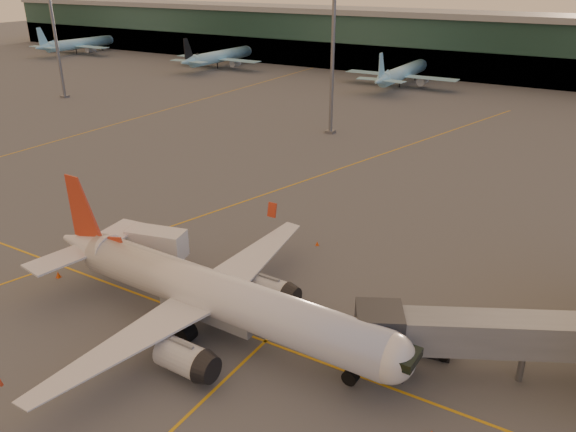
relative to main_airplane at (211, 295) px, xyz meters
The scene contains 12 objects.
ground 5.37m from the main_airplane, 94.45° to the right, with size 600.00×600.00×0.00m, color #4C4F54.
taxi_markings 41.35m from the main_airplane, 100.68° to the left, with size 100.12×173.00×0.01m.
terminal 137.88m from the main_airplane, 90.13° to the left, with size 400.00×20.00×17.60m.
mast_west_far 107.92m from the main_airplane, 147.29° to the left, with size 2.40×2.40×25.60m.
mast_west_near 66.21m from the main_airplane, 108.14° to the left, with size 2.40×2.40×25.60m.
distant_aircraft_row 126.21m from the main_airplane, 115.37° to the left, with size 225.00×34.00×13.00m.
main_airplane is the anchor object (origin of this frame).
jet_bridge 25.89m from the main_airplane, 16.71° to the left, with size 24.18×14.35×5.56m.
catering_truck 12.47m from the main_airplane, 153.42° to the left, with size 6.21×3.79×4.49m.
pushback_tug 18.18m from the main_airplane, 21.55° to the left, with size 3.76×2.41×1.81m.
cone_tail 19.16m from the main_airplane, behind, with size 0.50×0.50×0.64m.
cone_wing_left 19.14m from the main_airplane, 90.02° to the left, with size 0.39×0.39×0.50m.
Camera 1 is at (26.31, -26.95, 28.13)m, focal length 35.00 mm.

